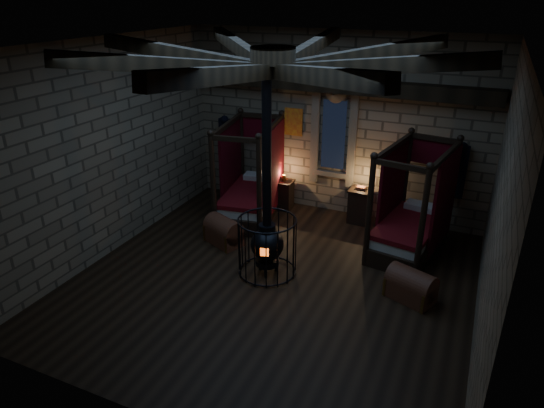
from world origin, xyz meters
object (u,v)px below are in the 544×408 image
at_px(bed_right, 411,225).
at_px(trunk_right, 411,286).
at_px(bed_left, 251,193).
at_px(stove, 267,242).
at_px(trunk_left, 224,232).

bearing_deg(bed_right, trunk_right, -70.18).
xyz_separation_m(bed_left, stove, (1.43, -2.21, 0.11)).
xyz_separation_m(bed_left, bed_right, (3.73, -0.18, -0.01)).
bearing_deg(stove, trunk_left, 137.11).
height_order(trunk_right, stove, stove).
xyz_separation_m(trunk_left, trunk_right, (3.96, -0.47, -0.01)).
distance_m(bed_left, bed_right, 3.74).
distance_m(trunk_right, stove, 2.67).
distance_m(bed_right, trunk_right, 1.85).
bearing_deg(trunk_left, bed_right, 43.50).
distance_m(bed_left, stove, 2.63).
relative_size(bed_right, trunk_left, 2.38).
bearing_deg(bed_left, stove, -67.06).
height_order(bed_right, trunk_right, bed_right).
bearing_deg(stove, trunk_right, -9.69).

